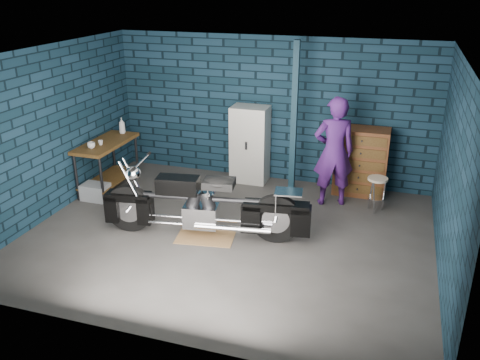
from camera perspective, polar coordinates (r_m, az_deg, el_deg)
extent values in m
plane|color=#474542|center=(7.79, -1.31, -6.19)|extent=(6.00, 6.00, 0.00)
cube|color=#0E2431|center=(9.55, 3.52, 7.86)|extent=(6.00, 0.02, 2.70)
cube|color=#0E2431|center=(8.67, -20.59, 4.99)|extent=(0.02, 5.00, 2.70)
cube|color=#0E2431|center=(6.93, 22.75, 0.57)|extent=(0.02, 5.00, 2.70)
cube|color=silver|center=(6.94, -1.51, 13.87)|extent=(6.00, 5.00, 0.02)
cube|color=#122C3A|center=(8.92, 6.09, 6.74)|extent=(0.10, 0.10, 2.70)
cube|color=brown|center=(9.57, -14.60, 1.58)|extent=(0.60, 1.40, 0.91)
cube|color=brown|center=(7.79, -3.82, -6.23)|extent=(0.95, 0.77, 0.01)
imported|color=#4C1D70|center=(8.64, 10.49, 3.14)|extent=(0.80, 0.66, 1.88)
cube|color=#92969A|center=(9.29, -15.91, -1.28)|extent=(0.46, 0.33, 0.28)
cube|color=silver|center=(9.56, 1.11, 4.01)|extent=(0.68, 0.48, 1.45)
cube|color=brown|center=(9.26, 13.41, 1.99)|extent=(0.91, 0.50, 1.21)
imported|color=#C5B195|center=(9.11, -16.36, 3.75)|extent=(0.15, 0.15, 0.11)
imported|color=#C5B195|center=(9.26, -15.38, 4.06)|extent=(0.10, 0.10, 0.08)
imported|color=#92969A|center=(9.83, -13.12, 5.98)|extent=(0.15, 0.15, 0.30)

